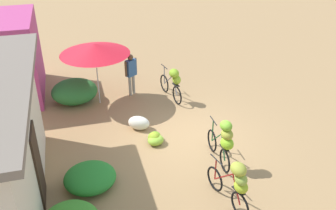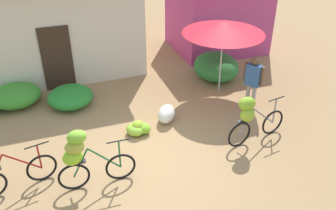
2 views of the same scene
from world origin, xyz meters
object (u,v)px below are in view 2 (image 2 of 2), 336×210
(building_low, at_px, (50,22))
(produce_sack, at_px, (167,114))
(banana_pile_on_ground, at_px, (138,128))
(bicycle_center_loaded, at_px, (251,116))
(market_umbrella, at_px, (224,27))
(shop_pink, at_px, (217,10))
(bicycle_near_pile, at_px, (82,155))
(person_vendor, at_px, (253,79))

(building_low, xyz_separation_m, produce_sack, (2.48, -4.51, -1.41))
(banana_pile_on_ground, height_order, produce_sack, produce_sack)
(building_low, height_order, banana_pile_on_ground, building_low)
(bicycle_center_loaded, bearing_deg, market_umbrella, 79.27)
(shop_pink, relative_size, bicycle_center_loaded, 1.85)
(bicycle_center_loaded, bearing_deg, bicycle_near_pile, -176.39)
(market_umbrella, xyz_separation_m, bicycle_center_loaded, (-0.49, -2.60, -1.29))
(building_low, bearing_deg, bicycle_center_loaded, -56.35)
(shop_pink, distance_m, produce_sack, 5.76)
(banana_pile_on_ground, bearing_deg, shop_pink, 46.32)
(shop_pink, bearing_deg, banana_pile_on_ground, -133.68)
(person_vendor, bearing_deg, produce_sack, 174.68)
(bicycle_center_loaded, bearing_deg, building_low, 123.65)
(shop_pink, distance_m, bicycle_center_loaded, 6.30)
(banana_pile_on_ground, bearing_deg, produce_sack, 19.41)
(bicycle_center_loaded, relative_size, banana_pile_on_ground, 2.27)
(market_umbrella, bearing_deg, bicycle_near_pile, -147.66)
(bicycle_near_pile, distance_m, bicycle_center_loaded, 4.03)
(shop_pink, distance_m, banana_pile_on_ground, 6.57)
(banana_pile_on_ground, relative_size, person_vendor, 0.48)
(building_low, xyz_separation_m, bicycle_center_loaded, (4.06, -6.10, -0.86))
(shop_pink, height_order, produce_sack, shop_pink)
(market_umbrella, xyz_separation_m, banana_pile_on_ground, (-2.95, -1.33, -1.91))
(produce_sack, bearing_deg, building_low, 118.82)
(shop_pink, relative_size, person_vendor, 2.00)
(bicycle_near_pile, distance_m, person_vendor, 5.12)
(bicycle_center_loaded, height_order, person_vendor, person_vendor)
(shop_pink, height_order, bicycle_center_loaded, shop_pink)
(bicycle_near_pile, height_order, bicycle_center_loaded, bicycle_near_pile)
(bicycle_center_loaded, distance_m, produce_sack, 2.30)
(bicycle_near_pile, bearing_deg, person_vendor, 18.39)
(market_umbrella, bearing_deg, person_vendor, -74.43)
(bicycle_near_pile, height_order, person_vendor, person_vendor)
(building_low, relative_size, produce_sack, 8.73)
(building_low, xyz_separation_m, market_umbrella, (4.55, -3.49, 0.43))
(market_umbrella, height_order, bicycle_near_pile, market_umbrella)
(produce_sack, xyz_separation_m, person_vendor, (2.42, -0.22, 0.75))
(produce_sack, bearing_deg, bicycle_near_pile, -142.98)
(bicycle_center_loaded, relative_size, person_vendor, 1.08)
(bicycle_center_loaded, height_order, banana_pile_on_ground, bicycle_center_loaded)
(produce_sack, bearing_deg, bicycle_center_loaded, -45.18)
(building_low, distance_m, bicycle_near_pile, 6.40)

